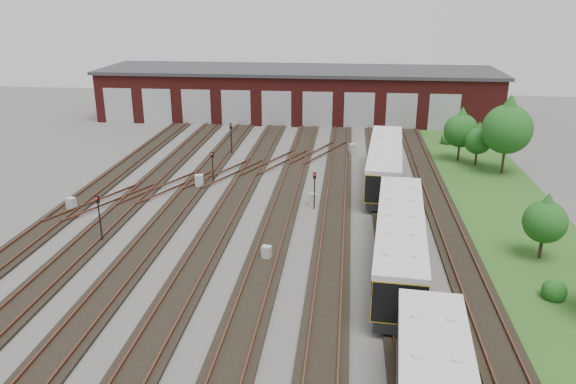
# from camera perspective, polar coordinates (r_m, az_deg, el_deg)

# --- Properties ---
(ground) EXTENTS (120.00, 120.00, 0.00)m
(ground) POSITION_cam_1_polar(r_m,az_deg,el_deg) (37.31, -4.81, -5.18)
(ground) COLOR #464341
(ground) RESTS_ON ground
(track_network) EXTENTS (30.40, 70.00, 0.33)m
(track_network) POSITION_cam_1_polar(r_m,az_deg,el_deg) (37.82, -4.90, -4.65)
(track_network) COLOR black
(track_network) RESTS_ON ground
(maintenance_shed) EXTENTS (51.00, 12.50, 6.35)m
(maintenance_shed) POSITION_cam_1_polar(r_m,az_deg,el_deg) (74.53, 0.95, 10.03)
(maintenance_shed) COLOR #561715
(maintenance_shed) RESTS_ON ground
(grass_verge) EXTENTS (8.00, 55.00, 0.05)m
(grass_verge) POSITION_cam_1_polar(r_m,az_deg,el_deg) (47.53, 20.78, -0.85)
(grass_verge) COLOR #214F1A
(grass_verge) RESTS_ON ground
(metro_train) EXTENTS (3.85, 47.09, 3.09)m
(metro_train) POSITION_cam_1_polar(r_m,az_deg,el_deg) (33.58, 11.25, -4.85)
(metro_train) COLOR black
(metro_train) RESTS_ON ground
(signal_mast_0) EXTENTS (0.27, 0.26, 3.27)m
(signal_mast_0) POSITION_cam_1_polar(r_m,az_deg,el_deg) (38.47, -18.64, -2.05)
(signal_mast_0) COLOR black
(signal_mast_0) RESTS_ON ground
(signal_mast_1) EXTENTS (0.32, 0.30, 3.27)m
(signal_mast_1) POSITION_cam_1_polar(r_m,az_deg,el_deg) (57.00, -5.80, 5.82)
(signal_mast_1) COLOR black
(signal_mast_1) RESTS_ON ground
(signal_mast_2) EXTENTS (0.26, 0.24, 2.77)m
(signal_mast_2) POSITION_cam_1_polar(r_m,az_deg,el_deg) (48.56, -7.67, 2.90)
(signal_mast_2) COLOR black
(signal_mast_2) RESTS_ON ground
(signal_mast_3) EXTENTS (0.25, 0.24, 2.94)m
(signal_mast_3) POSITION_cam_1_polar(r_m,az_deg,el_deg) (42.22, 2.71, 0.63)
(signal_mast_3) COLOR black
(signal_mast_3) RESTS_ON ground
(relay_cabinet_0) EXTENTS (0.71, 0.62, 1.04)m
(relay_cabinet_0) POSITION_cam_1_polar(r_m,az_deg,el_deg) (45.36, -21.15, -1.18)
(relay_cabinet_0) COLOR #ABADB0
(relay_cabinet_0) RESTS_ON ground
(relay_cabinet_1) EXTENTS (0.80, 0.71, 1.15)m
(relay_cabinet_1) POSITION_cam_1_polar(r_m,az_deg,el_deg) (47.85, -9.00, 1.06)
(relay_cabinet_1) COLOR #ABADB0
(relay_cabinet_1) RESTS_ON ground
(relay_cabinet_2) EXTENTS (0.65, 0.58, 0.93)m
(relay_cabinet_2) POSITION_cam_1_polar(r_m,az_deg,el_deg) (34.76, -2.19, -6.22)
(relay_cabinet_2) COLOR #ABADB0
(relay_cabinet_2) RESTS_ON ground
(relay_cabinet_3) EXTENTS (0.82, 0.75, 1.10)m
(relay_cabinet_3) POSITION_cam_1_polar(r_m,az_deg,el_deg) (57.70, 6.55, 4.36)
(relay_cabinet_3) COLOR #ABADB0
(relay_cabinet_3) RESTS_ON ground
(relay_cabinet_4) EXTENTS (0.62, 0.53, 0.95)m
(relay_cabinet_4) POSITION_cam_1_polar(r_m,az_deg,el_deg) (43.53, 2.48, -0.74)
(relay_cabinet_4) COLOR #ABADB0
(relay_cabinet_4) RESTS_ON ground
(tree_0) EXTENTS (3.25, 3.25, 5.38)m
(tree_0) POSITION_cam_1_polar(r_m,az_deg,el_deg) (56.76, 17.19, 6.38)
(tree_0) COLOR #312216
(tree_0) RESTS_ON ground
(tree_1) EXTENTS (2.58, 2.58, 4.27)m
(tree_1) POSITION_cam_1_polar(r_m,az_deg,el_deg) (55.95, 18.76, 5.27)
(tree_1) COLOR #312216
(tree_1) RESTS_ON ground
(tree_2) EXTENTS (4.39, 4.39, 7.27)m
(tree_2) POSITION_cam_1_polar(r_m,az_deg,el_deg) (53.66, 21.45, 6.51)
(tree_2) COLOR #312216
(tree_2) RESTS_ON ground
(tree_3) EXTENTS (2.63, 2.63, 4.35)m
(tree_3) POSITION_cam_1_polar(r_m,az_deg,el_deg) (37.37, 24.72, -2.31)
(tree_3) COLOR #312216
(tree_3) RESTS_ON ground
(bush_0) EXTENTS (1.32, 1.32, 1.32)m
(bush_0) POSITION_cam_1_polar(r_m,az_deg,el_deg) (33.70, 25.47, -8.78)
(bush_0) COLOR #164D16
(bush_0) RESTS_ON ground
(bush_1) EXTENTS (1.41, 1.41, 1.41)m
(bush_1) POSITION_cam_1_polar(r_m,az_deg,el_deg) (63.69, 15.89, 5.33)
(bush_1) COLOR #164D16
(bush_1) RESTS_ON ground
(bush_2) EXTENTS (1.56, 1.56, 1.56)m
(bush_2) POSITION_cam_1_polar(r_m,az_deg,el_deg) (69.62, 17.86, 6.37)
(bush_2) COLOR #164D16
(bush_2) RESTS_ON ground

